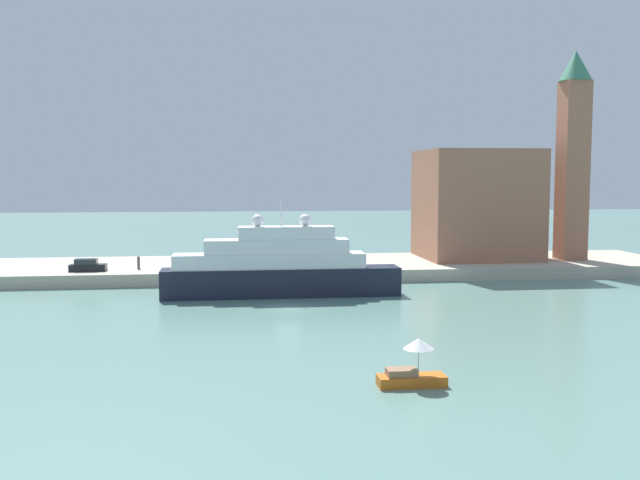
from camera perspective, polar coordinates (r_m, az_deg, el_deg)
The scene contains 9 objects.
ground at distance 70.35m, azimuth -2.63°, elevation -5.63°, with size 400.00×400.00×0.00m, color slate.
quay_dock at distance 95.62m, azimuth -3.84°, elevation -2.29°, with size 110.00×19.52×1.58m, color #B7AD99.
large_yacht at distance 77.66m, azimuth -3.36°, elevation -2.29°, with size 26.11×3.76×10.60m.
small_motorboat at distance 45.40m, azimuth 7.48°, elevation -10.20°, with size 4.30×1.94×3.04m.
harbor_building at distance 102.78m, azimuth 12.50°, elevation 2.84°, with size 15.34×14.08×15.30m, color #9E664C.
bell_tower at distance 104.31m, azimuth 19.76°, elevation 6.98°, with size 4.53×4.53×28.71m.
parked_car at distance 91.06m, azimuth -18.26°, elevation -1.99°, with size 4.36×1.69×1.53m.
person_figure at distance 91.32m, azimuth -14.44°, elevation -1.78°, with size 0.36×0.36×1.75m.
mooring_bollard at distance 87.09m, azimuth -3.45°, elevation -2.29°, with size 0.47×0.47×0.60m, color black.
Camera 1 is at (-5.35, -68.90, 13.13)m, focal length 39.63 mm.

